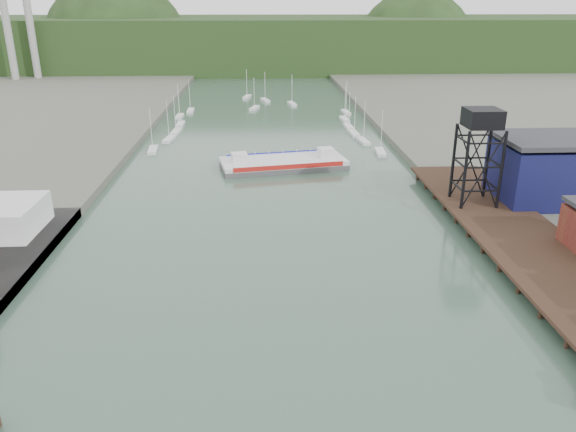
{
  "coord_description": "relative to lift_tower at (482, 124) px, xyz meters",
  "views": [
    {
      "loc": [
        -1.06,
        -31.12,
        34.48
      ],
      "look_at": [
        2.8,
        48.03,
        4.0
      ],
      "focal_mm": 35.0,
      "sensor_mm": 36.0,
      "label": 1
    }
  ],
  "objects": [
    {
      "name": "chain_ferry",
      "position": [
        -31.26,
        30.15,
        -14.53
      ],
      "size": [
        28.57,
        15.57,
        3.9
      ],
      "rotation": [
        0.0,
        0.0,
        0.18
      ],
      "color": "#48484B",
      "rests_on": "ground"
    },
    {
      "name": "lift_tower",
      "position": [
        0.0,
        0.0,
        0.0
      ],
      "size": [
        6.5,
        6.5,
        16.0
      ],
      "color": "black",
      "rests_on": "east_pier"
    },
    {
      "name": "marina_sailboats",
      "position": [
        -34.92,
        80.46,
        -15.3
      ],
      "size": [
        57.71,
        92.65,
        0.9
      ],
      "color": "silver",
      "rests_on": "ground"
    },
    {
      "name": "distant_hills",
      "position": [
        -38.98,
        243.35,
        -5.27
      ],
      "size": [
        500.0,
        120.0,
        80.0
      ],
      "color": "black",
      "rests_on": "ground"
    },
    {
      "name": "east_pier",
      "position": [
        2.0,
        -13.0,
        -13.75
      ],
      "size": [
        14.0,
        70.0,
        2.45
      ],
      "color": "black",
      "rests_on": "ground"
    },
    {
      "name": "blue_shed",
      "position": [
        15.0,
        2.0,
        -8.59
      ],
      "size": [
        20.5,
        14.5,
        11.3
      ],
      "color": "#0D113B",
      "rests_on": "east_land"
    },
    {
      "name": "smokestacks",
      "position": [
        -141.0,
        174.5,
        14.35
      ],
      "size": [
        11.2,
        8.2,
        60.0
      ],
      "color": "#969691",
      "rests_on": "ground"
    }
  ]
}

